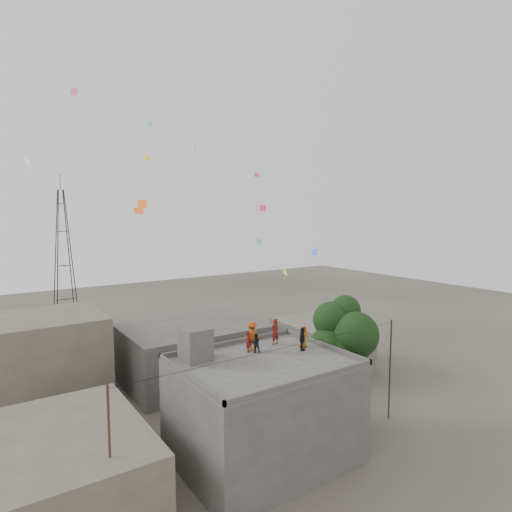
{
  "coord_description": "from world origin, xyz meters",
  "views": [
    {
      "loc": [
        -14.27,
        -20.34,
        14.97
      ],
      "look_at": [
        0.3,
        1.21,
        12.36
      ],
      "focal_mm": 30.0,
      "sensor_mm": 36.0,
      "label": 1
    }
  ],
  "objects": [
    {
      "name": "stair_head_box",
      "position": [
        -3.2,
        2.6,
        7.1
      ],
      "size": [
        1.6,
        1.8,
        2.0
      ],
      "primitive_type": "cube",
      "color": "#464441",
      "rests_on": "main_building"
    },
    {
      "name": "person_dark_adult",
      "position": [
        3.29,
        0.3,
        6.87
      ],
      "size": [
        0.96,
        0.82,
        1.54
      ],
      "primitive_type": "imported",
      "rotation": [
        0.0,
        0.0,
        0.6
      ],
      "color": "black",
      "rests_on": "main_building"
    },
    {
      "name": "person_red_adult",
      "position": [
        2.64,
        2.39,
        6.99
      ],
      "size": [
        0.69,
        0.5,
        1.77
      ],
      "primitive_type": "imported",
      "rotation": [
        0.0,
        0.0,
        3.27
      ],
      "color": "maroon",
      "rests_on": "main_building"
    },
    {
      "name": "neighbor_northwest",
      "position": [
        -10.0,
        16.0,
        3.5
      ],
      "size": [
        9.0,
        8.0,
        7.0
      ],
      "primitive_type": "cube",
      "color": "#595146",
      "rests_on": "ground"
    },
    {
      "name": "neighbor_north",
      "position": [
        2.0,
        14.0,
        2.5
      ],
      "size": [
        12.0,
        9.0,
        5.0
      ],
      "primitive_type": "cube",
      "color": "#464441",
      "rests_on": "ground"
    },
    {
      "name": "tree",
      "position": [
        7.37,
        0.6,
        6.1
      ],
      "size": [
        4.9,
        4.6,
        9.1
      ],
      "color": "black",
      "rests_on": "ground"
    },
    {
      "name": "person_orange_adult",
      "position": [
        0.63,
        2.16,
        7.05
      ],
      "size": [
        1.28,
        0.81,
        1.9
      ],
      "primitive_type": "imported",
      "rotation": [
        0.0,
        0.0,
        -3.23
      ],
      "color": "#A24012",
      "rests_on": "main_building"
    },
    {
      "name": "kites",
      "position": [
        -0.13,
        7.43,
        16.39
      ],
      "size": [
        19.41,
        15.39,
        12.24
      ],
      "color": "#FF5A1A",
      "rests_on": "ground"
    },
    {
      "name": "person_orange_child",
      "position": [
        3.78,
        0.77,
        6.83
      ],
      "size": [
        0.79,
        0.59,
        1.46
      ],
      "primitive_type": "imported",
      "rotation": [
        0.0,
        0.0,
        -0.18
      ],
      "color": "#A05612",
      "rests_on": "main_building"
    },
    {
      "name": "main_building",
      "position": [
        0.0,
        0.0,
        3.05
      ],
      "size": [
        10.0,
        8.0,
        6.1
      ],
      "color": "#464441",
      "rests_on": "ground"
    },
    {
      "name": "utility_line",
      "position": [
        0.5,
        -1.25,
        3.83
      ],
      "size": [
        20.12,
        0.62,
        7.4
      ],
      "color": "black",
      "rests_on": "ground"
    },
    {
      "name": "person_dark_child",
      "position": [
        0.61,
        1.71,
        6.7
      ],
      "size": [
        0.71,
        0.63,
        1.2
      ],
      "primitive_type": "imported",
      "rotation": [
        0.0,
        0.0,
        2.79
      ],
      "color": "black",
      "rests_on": "main_building"
    },
    {
      "name": "ground",
      "position": [
        0.0,
        0.0,
        0.0
      ],
      "size": [
        140.0,
        140.0,
        0.0
      ],
      "primitive_type": "plane",
      "color": "#403C35",
      "rests_on": "ground"
    },
    {
      "name": "parapet",
      "position": [
        0.0,
        0.0,
        6.25
      ],
      "size": [
        10.0,
        8.0,
        0.3
      ],
      "color": "#464441",
      "rests_on": "main_building"
    },
    {
      "name": "transmission_tower",
      "position": [
        -4.0,
        40.0,
        9.07
      ],
      "size": [
        2.97,
        2.97,
        20.01
      ],
      "color": "black",
      "rests_on": "ground"
    },
    {
      "name": "neighbor_east",
      "position": [
        14.0,
        10.0,
        2.2
      ],
      "size": [
        7.0,
        8.0,
        4.4
      ],
      "primitive_type": "cube",
      "color": "#595146",
      "rests_on": "ground"
    },
    {
      "name": "person_red_child",
      "position": [
        0.29,
        2.06,
        6.77
      ],
      "size": [
        0.54,
        0.58,
        1.34
      ],
      "primitive_type": "imported",
      "rotation": [
        0.0,
        0.0,
        0.96
      ],
      "color": "maroon",
      "rests_on": "main_building"
    },
    {
      "name": "neighbor_west",
      "position": [
        -11.0,
        2.0,
        2.0
      ],
      "size": [
        8.0,
        10.0,
        4.0
      ],
      "primitive_type": "cube",
      "color": "#595146",
      "rests_on": "ground"
    }
  ]
}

